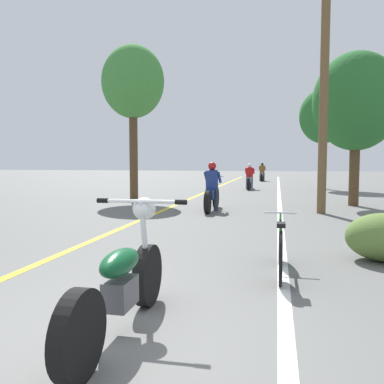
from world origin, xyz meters
name	(u,v)px	position (x,y,z in m)	size (l,w,h in m)	color
ground_plane	(52,359)	(0.00, 0.00, 0.00)	(120.00, 120.00, 0.00)	#60605E
lane_stripe_center	(189,199)	(-1.70, 12.50, 0.00)	(0.14, 48.00, 0.01)	yellow
lane_stripe_edge	(279,201)	(1.69, 12.50, 0.00)	(0.14, 48.00, 0.01)	white
utility_pole	(324,83)	(2.81, 9.18, 3.59)	(1.10, 0.24, 7.00)	brown
roadside_tree_right_near	(356,102)	(4.05, 11.45, 3.36)	(2.75, 2.48, 4.96)	#513A23
roadside_tree_right_far	(323,117)	(3.91, 19.87, 3.78)	(2.48, 2.23, 5.25)	#513A23
roadside_tree_left	(133,83)	(-3.88, 12.42, 4.44)	(2.42, 2.17, 5.89)	#513A23
motorcycle_foreground	(123,281)	(0.33, 0.57, 0.44)	(0.89, 2.06, 1.10)	black
motorcycle_rider_lead	(212,192)	(-0.28, 9.19, 0.54)	(0.50, 2.18, 1.43)	black
motorcycle_rider_mid	(250,180)	(0.19, 18.65, 0.51)	(0.50, 2.06, 1.34)	black
motorcycle_rider_far	(262,174)	(0.49, 27.91, 0.51)	(0.50, 2.03, 1.36)	black
bicycle_parked	(280,247)	(1.65, 2.67, 0.35)	(0.44, 1.67, 0.75)	black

